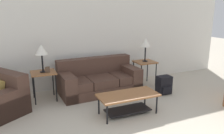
% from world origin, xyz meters
% --- Properties ---
extents(wall_back, '(8.48, 0.06, 2.60)m').
position_xyz_m(wall_back, '(0.00, 4.32, 1.30)').
color(wall_back, silver).
rests_on(wall_back, ground_plane).
extents(couch, '(1.98, 1.01, 0.82)m').
position_xyz_m(couch, '(-0.03, 3.72, 0.29)').
color(couch, '#4C3328').
rests_on(couch, ground_plane).
extents(coffee_table, '(1.17, 0.55, 0.41)m').
position_xyz_m(coffee_table, '(0.06, 2.34, 0.30)').
color(coffee_table, '#935B33').
rests_on(coffee_table, ground_plane).
extents(side_table_left, '(0.53, 0.50, 0.66)m').
position_xyz_m(side_table_left, '(-1.34, 3.72, 0.58)').
color(side_table_left, '#935B33').
rests_on(side_table_left, ground_plane).
extents(side_table_right, '(0.53, 0.50, 0.66)m').
position_xyz_m(side_table_right, '(1.28, 3.72, 0.58)').
color(side_table_right, '#935B33').
rests_on(side_table_right, ground_plane).
extents(table_lamp_left, '(0.28, 0.28, 0.62)m').
position_xyz_m(table_lamp_left, '(-1.34, 3.72, 1.15)').
color(table_lamp_left, black).
rests_on(table_lamp_left, side_table_left).
extents(table_lamp_right, '(0.28, 0.28, 0.62)m').
position_xyz_m(table_lamp_right, '(1.28, 3.72, 1.15)').
color(table_lamp_right, black).
rests_on(table_lamp_right, side_table_right).
extents(backpack, '(0.34, 0.31, 0.44)m').
position_xyz_m(backpack, '(1.37, 2.95, 0.22)').
color(backpack, black).
rests_on(backpack, ground_plane).
extents(picture_frame, '(0.10, 0.04, 0.13)m').
position_xyz_m(picture_frame, '(-1.26, 3.64, 0.72)').
color(picture_frame, '#4C3828').
rests_on(picture_frame, side_table_left).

